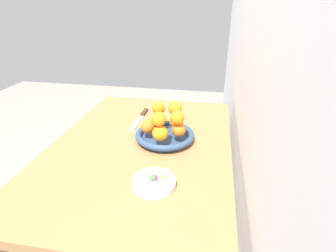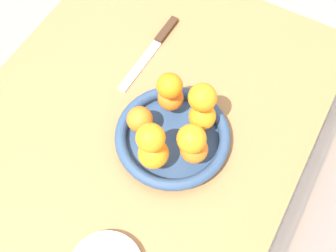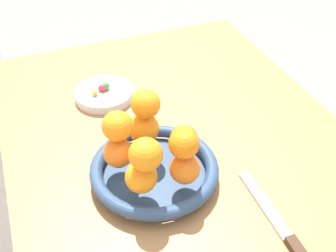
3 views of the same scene
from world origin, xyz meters
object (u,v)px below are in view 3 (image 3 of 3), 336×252
object	(u,v)px
orange_1	(144,128)
orange_6	(146,154)
orange_8	(117,126)
orange_0	(184,139)
orange_7	(146,104)
candy_ball_0	(102,88)
orange_4	(185,169)
dining_table	(186,178)
candy_dish	(104,94)
orange_5	(184,144)
candy_ball_4	(101,88)
candy_ball_1	(106,86)
fruit_bowl	(154,170)
candy_ball_3	(103,88)
orange_2	(118,153)
orange_3	(141,177)
candy_ball_2	(95,93)
knife	(284,231)

from	to	relation	value
orange_1	orange_6	xyz separation A→B (m)	(-0.14, 0.04, 0.06)
orange_8	orange_1	bearing A→B (deg)	-56.72
orange_0	orange_7	xyz separation A→B (m)	(0.05, 0.06, 0.07)
orange_7	candy_ball_0	distance (m)	0.26
orange_4	orange_0	bearing A→B (deg)	-22.09
dining_table	orange_1	xyz separation A→B (m)	(0.02, 0.09, 0.16)
candy_dish	orange_5	size ratio (longest dim) A/B	2.64
orange_7	orange_4	bearing A→B (deg)	-167.99
orange_0	orange_5	xyz separation A→B (m)	(-0.07, 0.03, 0.06)
candy_dish	candy_ball_0	distance (m)	0.02
candy_ball_4	candy_ball_1	bearing A→B (deg)	-80.45
fruit_bowl	orange_7	size ratio (longest dim) A/B	4.38
candy_dish	orange_6	world-z (taller)	orange_6
orange_1	fruit_bowl	bearing A→B (deg)	176.39
dining_table	candy_ball_3	xyz separation A→B (m)	(0.26, 0.12, 0.12)
orange_2	orange_7	world-z (taller)	orange_7
orange_2	candy_ball_4	world-z (taller)	orange_2
fruit_bowl	orange_4	size ratio (longest dim) A/B	4.44
candy_dish	orange_2	size ratio (longest dim) A/B	2.49
orange_2	candy_ball_4	xyz separation A→B (m)	(0.29, -0.03, -0.04)
orange_5	orange_4	bearing A→B (deg)	-173.70
dining_table	orange_4	world-z (taller)	orange_4
orange_3	orange_8	size ratio (longest dim) A/B	1.01
fruit_bowl	orange_3	world-z (taller)	orange_3
orange_4	candy_ball_4	bearing A→B (deg)	10.35
fruit_bowl	orange_2	bearing A→B (deg)	68.39
dining_table	orange_6	bearing A→B (deg)	130.71
orange_5	candy_ball_0	world-z (taller)	orange_5
candy_dish	candy_ball_0	world-z (taller)	candy_ball_0
candy_dish	orange_1	xyz separation A→B (m)	(-0.24, -0.03, 0.06)
orange_3	orange_8	xyz separation A→B (m)	(0.09, 0.02, 0.06)
dining_table	orange_8	xyz separation A→B (m)	(-0.02, 0.15, 0.22)
orange_0	candy_ball_2	xyz separation A→B (m)	(0.28, 0.12, -0.04)
orange_0	knife	size ratio (longest dim) A/B	0.22
orange_1	candy_ball_1	xyz separation A→B (m)	(0.24, 0.02, -0.04)
fruit_bowl	orange_6	distance (m)	0.13
dining_table	orange_7	world-z (taller)	orange_7
orange_3	orange_6	bearing A→B (deg)	-132.54
orange_1	candy_ball_3	xyz separation A→B (m)	(0.24, 0.03, -0.04)
candy_ball_3	knife	world-z (taller)	candy_ball_3
orange_0	candy_ball_0	xyz separation A→B (m)	(0.29, 0.10, -0.04)
candy_ball_3	orange_7	bearing A→B (deg)	-171.65
dining_table	candy_ball_1	distance (m)	0.31
orange_5	candy_ball_1	world-z (taller)	orange_5
orange_4	candy_ball_2	bearing A→B (deg)	13.62
orange_5	orange_0	bearing A→B (deg)	-24.20
orange_1	orange_7	size ratio (longest dim) A/B	1.10
orange_0	orange_8	bearing A→B (deg)	83.48
orange_3	candy_ball_4	size ratio (longest dim) A/B	4.15
orange_1	orange_2	distance (m)	0.08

